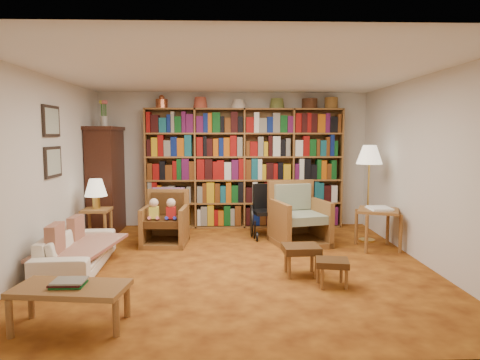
{
  "coord_description": "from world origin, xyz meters",
  "views": [
    {
      "loc": [
        -0.13,
        -5.56,
        1.71
      ],
      "look_at": [
        0.07,
        0.6,
        1.07
      ],
      "focal_mm": 32.0,
      "sensor_mm": 36.0,
      "label": 1
    }
  ],
  "objects_px": {
    "coffee_table": "(71,291)",
    "side_table_papers": "(378,215)",
    "sofa": "(77,250)",
    "wheelchair": "(266,213)",
    "armchair_sage": "(299,220)",
    "footstool_a": "(301,251)",
    "side_table_lamp": "(97,218)",
    "armchair_leather": "(166,221)",
    "footstool_b": "(332,264)",
    "floor_lamp": "(369,159)"
  },
  "relations": [
    {
      "from": "sofa",
      "to": "wheelchair",
      "type": "distance_m",
      "value": 3.1
    },
    {
      "from": "wheelchair",
      "to": "side_table_lamp",
      "type": "bearing_deg",
      "value": -169.28
    },
    {
      "from": "sofa",
      "to": "footstool_a",
      "type": "bearing_deg",
      "value": -100.71
    },
    {
      "from": "wheelchair",
      "to": "footstool_a",
      "type": "distance_m",
      "value": 2.07
    },
    {
      "from": "armchair_sage",
      "to": "wheelchair",
      "type": "bearing_deg",
      "value": 135.83
    },
    {
      "from": "sofa",
      "to": "armchair_sage",
      "type": "bearing_deg",
      "value": -71.72
    },
    {
      "from": "coffee_table",
      "to": "side_table_papers",
      "type": "bearing_deg",
      "value": 34.69
    },
    {
      "from": "sofa",
      "to": "footstool_a",
      "type": "xyz_separation_m",
      "value": [
        2.83,
        -0.35,
        0.06
      ]
    },
    {
      "from": "side_table_lamp",
      "to": "wheelchair",
      "type": "bearing_deg",
      "value": 10.72
    },
    {
      "from": "sofa",
      "to": "side_table_lamp",
      "type": "relative_size",
      "value": 2.91
    },
    {
      "from": "footstool_b",
      "to": "coffee_table",
      "type": "relative_size",
      "value": 0.4
    },
    {
      "from": "armchair_leather",
      "to": "footstool_b",
      "type": "bearing_deg",
      "value": -42.86
    },
    {
      "from": "armchair_leather",
      "to": "footstool_b",
      "type": "xyz_separation_m",
      "value": [
        2.16,
        -2.01,
        -0.1
      ]
    },
    {
      "from": "footstool_a",
      "to": "coffee_table",
      "type": "bearing_deg",
      "value": -149.58
    },
    {
      "from": "armchair_leather",
      "to": "armchair_sage",
      "type": "relative_size",
      "value": 0.86
    },
    {
      "from": "side_table_lamp",
      "to": "floor_lamp",
      "type": "height_order",
      "value": "floor_lamp"
    },
    {
      "from": "side_table_lamp",
      "to": "footstool_b",
      "type": "height_order",
      "value": "side_table_lamp"
    },
    {
      "from": "sofa",
      "to": "footstool_b",
      "type": "bearing_deg",
      "value": -106.97
    },
    {
      "from": "armchair_sage",
      "to": "side_table_papers",
      "type": "distance_m",
      "value": 1.21
    },
    {
      "from": "side_table_lamp",
      "to": "footstool_b",
      "type": "bearing_deg",
      "value": -30.96
    },
    {
      "from": "wheelchair",
      "to": "footstool_a",
      "type": "bearing_deg",
      "value": -83.19
    },
    {
      "from": "floor_lamp",
      "to": "side_table_lamp",
      "type": "bearing_deg",
      "value": -178.42
    },
    {
      "from": "sofa",
      "to": "side_table_lamp",
      "type": "xyz_separation_m",
      "value": [
        -0.1,
        1.19,
        0.19
      ]
    },
    {
      "from": "armchair_sage",
      "to": "footstool_a",
      "type": "xyz_separation_m",
      "value": [
        -0.24,
        -1.58,
        -0.07
      ]
    },
    {
      "from": "side_table_lamp",
      "to": "side_table_papers",
      "type": "xyz_separation_m",
      "value": [
        4.3,
        -0.35,
        0.08
      ]
    },
    {
      "from": "sofa",
      "to": "side_table_papers",
      "type": "relative_size",
      "value": 2.24
    },
    {
      "from": "sofa",
      "to": "side_table_lamp",
      "type": "height_order",
      "value": "side_table_lamp"
    },
    {
      "from": "sofa",
      "to": "side_table_lamp",
      "type": "bearing_deg",
      "value": 1.13
    },
    {
      "from": "sofa",
      "to": "floor_lamp",
      "type": "relative_size",
      "value": 1.07
    },
    {
      "from": "sofa",
      "to": "armchair_sage",
      "type": "relative_size",
      "value": 1.66
    },
    {
      "from": "floor_lamp",
      "to": "coffee_table",
      "type": "distance_m",
      "value": 4.85
    },
    {
      "from": "armchair_sage",
      "to": "side_table_papers",
      "type": "bearing_deg",
      "value": -19.22
    },
    {
      "from": "wheelchair",
      "to": "footstool_b",
      "type": "height_order",
      "value": "wheelchair"
    },
    {
      "from": "armchair_leather",
      "to": "armchair_sage",
      "type": "bearing_deg",
      "value": -0.9
    },
    {
      "from": "footstool_a",
      "to": "footstool_b",
      "type": "distance_m",
      "value": 0.49
    },
    {
      "from": "footstool_a",
      "to": "coffee_table",
      "type": "relative_size",
      "value": 0.44
    },
    {
      "from": "side_table_lamp",
      "to": "armchair_leather",
      "type": "height_order",
      "value": "armchair_leather"
    },
    {
      "from": "sofa",
      "to": "footstool_b",
      "type": "relative_size",
      "value": 4.05
    },
    {
      "from": "sofa",
      "to": "wheelchair",
      "type": "xyz_separation_m",
      "value": [
        2.59,
        1.7,
        0.16
      ]
    },
    {
      "from": "floor_lamp",
      "to": "coffee_table",
      "type": "relative_size",
      "value": 1.5
    },
    {
      "from": "armchair_leather",
      "to": "side_table_papers",
      "type": "height_order",
      "value": "armchair_leather"
    },
    {
      "from": "wheelchair",
      "to": "side_table_papers",
      "type": "relative_size",
      "value": 1.19
    },
    {
      "from": "side_table_papers",
      "to": "side_table_lamp",
      "type": "bearing_deg",
      "value": 175.29
    },
    {
      "from": "side_table_lamp",
      "to": "armchair_sage",
      "type": "xyz_separation_m",
      "value": [
        3.17,
        0.04,
        -0.06
      ]
    },
    {
      "from": "footstool_a",
      "to": "footstool_b",
      "type": "bearing_deg",
      "value": -53.36
    },
    {
      "from": "armchair_sage",
      "to": "wheelchair",
      "type": "relative_size",
      "value": 1.13
    },
    {
      "from": "armchair_leather",
      "to": "footstool_a",
      "type": "xyz_separation_m",
      "value": [
        1.87,
        -1.62,
        -0.05
      ]
    },
    {
      "from": "wheelchair",
      "to": "side_table_papers",
      "type": "xyz_separation_m",
      "value": [
        1.61,
        -0.86,
        0.11
      ]
    },
    {
      "from": "floor_lamp",
      "to": "coffee_table",
      "type": "bearing_deg",
      "value": -140.61
    },
    {
      "from": "armchair_sage",
      "to": "footstool_b",
      "type": "distance_m",
      "value": 1.98
    }
  ]
}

